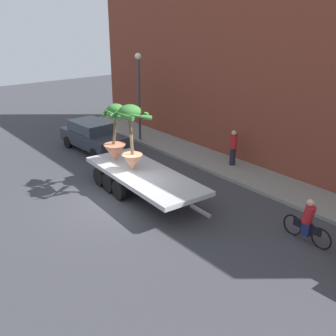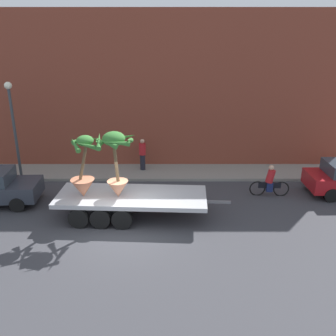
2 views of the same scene
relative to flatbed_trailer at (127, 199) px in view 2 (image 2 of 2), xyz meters
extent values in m
plane|color=#38383D|center=(0.09, -1.27, -0.77)|extent=(60.00, 60.00, 0.00)
cube|color=gray|center=(0.09, 4.83, -0.69)|extent=(24.00, 2.20, 0.15)
cube|color=brown|center=(0.09, 6.53, 3.39)|extent=(24.00, 1.20, 8.32)
cube|color=#B7BABF|center=(0.27, -0.01, 0.12)|extent=(6.19, 2.57, 0.18)
cylinder|color=black|center=(-1.62, 1.14, -0.37)|extent=(0.81, 0.26, 0.80)
cylinder|color=black|center=(-1.73, -0.96, -0.37)|extent=(0.81, 0.26, 0.80)
cylinder|color=black|center=(-0.77, 1.09, -0.37)|extent=(0.81, 0.26, 0.80)
cylinder|color=black|center=(-0.88, -1.00, -0.37)|extent=(0.81, 0.26, 0.80)
cylinder|color=black|center=(0.08, 1.05, -0.37)|extent=(0.81, 0.26, 0.80)
cylinder|color=black|center=(-0.03, -1.05, -0.37)|extent=(0.81, 0.26, 0.80)
cube|color=slate|center=(3.80, -0.20, -0.03)|extent=(1.00, 0.15, 0.10)
cone|color=tan|center=(-0.24, -0.22, 0.56)|extent=(0.84, 0.84, 0.69)
cylinder|color=brown|center=(-0.28, -0.22, 1.78)|extent=(0.24, 0.13, 1.75)
ellipsoid|color=#387A33|center=(-0.31, -0.22, 2.65)|extent=(0.88, 0.88, 0.55)
cone|color=#387A33|center=(0.28, -0.23, 2.59)|extent=(0.21, 1.19, 0.53)
cone|color=#387A33|center=(0.08, 0.23, 2.58)|extent=(1.04, 0.93, 0.56)
cone|color=#387A33|center=(-0.59, 0.15, 2.56)|extent=(0.86, 0.73, 0.58)
cone|color=#387A33|center=(-0.86, -0.29, 2.59)|extent=(0.34, 1.14, 0.51)
cone|color=#387A33|center=(-0.51, -0.61, 2.60)|extent=(0.90, 0.60, 0.40)
cone|color=#387A33|center=(-0.12, -0.66, 2.61)|extent=(0.98, 0.56, 0.38)
cone|color=#C17251|center=(-1.64, -0.19, 0.59)|extent=(0.95, 0.95, 0.75)
cylinder|color=brown|center=(-1.53, -0.19, 1.76)|extent=(0.50, 0.12, 1.58)
ellipsoid|color=#387A33|center=(-1.42, -0.19, 2.56)|extent=(0.66, 0.66, 0.41)
cone|color=#387A33|center=(-0.96, -0.14, 2.51)|extent=(0.30, 0.96, 0.40)
cone|color=#387A33|center=(-1.27, 0.13, 2.47)|extent=(0.74, 0.48, 0.46)
cone|color=#387A33|center=(-1.66, 0.06, 2.52)|extent=(0.64, 0.65, 0.31)
cone|color=#387A33|center=(-1.76, -0.40, 2.47)|extent=(0.60, 0.79, 0.52)
cone|color=#387A33|center=(-1.28, -0.58, 2.48)|extent=(0.87, 0.48, 0.48)
torus|color=black|center=(7.02, 2.01, -0.43)|extent=(0.74, 0.09, 0.74)
torus|color=black|center=(5.92, 2.06, -0.43)|extent=(0.74, 0.09, 0.74)
cube|color=black|center=(6.47, 2.04, -0.25)|extent=(1.04, 0.10, 0.28)
cylinder|color=red|center=(6.47, 2.04, 0.20)|extent=(0.46, 0.36, 0.65)
sphere|color=tan|center=(6.47, 2.04, 0.62)|extent=(0.24, 0.24, 0.24)
cube|color=navy|center=(6.47, 2.04, -0.33)|extent=(0.29, 0.25, 0.44)
cylinder|color=black|center=(9.06, 3.03, -0.45)|extent=(0.64, 0.21, 0.64)
cylinder|color=black|center=(9.09, 1.36, -0.45)|extent=(0.64, 0.21, 0.64)
cylinder|color=black|center=(-4.73, 2.04, -0.45)|extent=(0.65, 0.23, 0.64)
cylinder|color=black|center=(-4.65, 0.40, -0.45)|extent=(0.65, 0.23, 0.64)
cylinder|color=black|center=(0.39, 5.08, -0.19)|extent=(0.28, 0.28, 0.85)
cylinder|color=red|center=(0.39, 5.08, 0.54)|extent=(0.36, 0.36, 0.62)
sphere|color=tan|center=(0.39, 5.08, 0.97)|extent=(0.24, 0.24, 0.24)
cylinder|color=#383D42|center=(-5.83, 4.03, 1.63)|extent=(0.14, 0.14, 4.50)
sphere|color=#EAEACC|center=(-5.83, 4.03, 4.03)|extent=(0.36, 0.36, 0.36)
camera|label=1|loc=(12.57, -8.63, 6.26)|focal=42.90mm
camera|label=2|loc=(1.76, -13.90, 6.59)|focal=39.99mm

